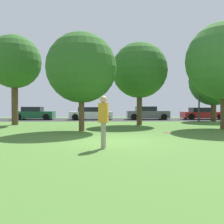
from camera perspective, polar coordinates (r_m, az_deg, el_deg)
The scene contains 13 objects.
ground_plane at distance 10.20m, azimuth 0.32°, elevation -6.82°, with size 44.00×44.00×0.00m, color #47702D.
road_strip at distance 26.13m, azimuth -0.76°, elevation -1.77°, with size 44.00×6.40×0.01m, color #28282B.
oak_tree_left at distance 25.28m, azimuth 22.65°, elevation 6.63°, with size 4.62×4.62×6.12m.
oak_tree_center at distance 20.50m, azimuth -21.80°, elevation 10.75°, with size 4.05×4.05×6.88m.
oak_tree_right at distance 18.95m, azimuth 6.43°, elevation 9.62°, with size 4.23×4.23×6.30m.
maple_tree_near at distance 14.44m, azimuth -7.15°, elevation 10.17°, with size 4.07×4.07×5.70m.
person_thrower at distance 8.35m, azimuth -2.01°, elevation -1.68°, with size 0.36×0.30×1.80m.
frisbee_disc at distance 13.62m, azimuth 12.58°, elevation -4.72°, with size 0.27×0.27×0.03m, color #EA2D6B.
parked_car_green at distance 27.49m, azimuth -17.67°, elevation -0.36°, with size 4.12×2.05×1.37m.
parked_car_white at distance 26.04m, azimuth -4.99°, elevation -0.43°, with size 4.53×1.95×1.34m.
parked_car_grey at distance 26.57m, azimuth 8.24°, elevation -0.33°, with size 4.46×1.98×1.40m.
parked_car_red at distance 28.45m, azimuth 20.30°, elevation -0.40°, with size 4.48×2.10×1.28m.
street_lamp_post at distance 23.90m, azimuth 19.66°, elevation 3.24°, with size 0.14×0.14×4.50m, color #2D2D33.
Camera 1 is at (-0.31, -10.09, 1.46)m, focal length 39.20 mm.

